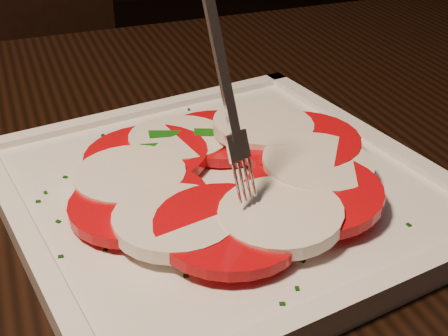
% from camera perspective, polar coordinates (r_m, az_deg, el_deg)
% --- Properties ---
extents(table, '(1.28, 0.93, 0.75)m').
position_cam_1_polar(table, '(0.59, -2.37, -8.49)').
color(table, black).
rests_on(table, ground).
extents(chair, '(0.52, 0.52, 0.93)m').
position_cam_1_polar(chair, '(1.24, -17.18, 6.09)').
color(chair, black).
rests_on(chair, ground).
extents(plate, '(0.39, 0.39, 0.01)m').
position_cam_1_polar(plate, '(0.49, 0.00, -2.28)').
color(plate, white).
rests_on(plate, table).
extents(caprese_salad, '(0.26, 0.28, 0.03)m').
position_cam_1_polar(caprese_salad, '(0.48, -0.00, -0.41)').
color(caprese_salad, red).
rests_on(caprese_salad, plate).
extents(fork, '(0.04, 0.05, 0.15)m').
position_cam_1_polar(fork, '(0.41, -0.38, 7.56)').
color(fork, white).
rests_on(fork, caprese_salad).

